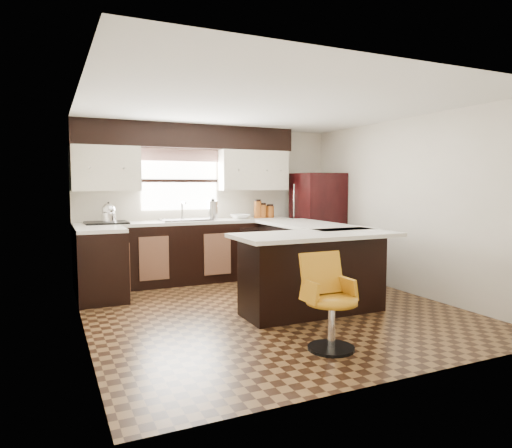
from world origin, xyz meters
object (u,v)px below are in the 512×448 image
bar_chair (332,303)px  refrigerator (317,223)px  peninsula_long (308,259)px  peninsula_return (313,275)px

bar_chair → refrigerator: bearing=60.0°
bar_chair → peninsula_long: bearing=64.3°
peninsula_return → peninsula_long: bearing=61.7°
refrigerator → peninsula_long: bearing=-127.7°
bar_chair → peninsula_return: bearing=66.5°
refrigerator → peninsula_return: bearing=-123.4°
peninsula_return → refrigerator: 2.47m
peninsula_long → refrigerator: refrigerator is taller
peninsula_long → refrigerator: (0.82, 1.06, 0.39)m
peninsula_return → refrigerator: (1.35, 2.04, 0.39)m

